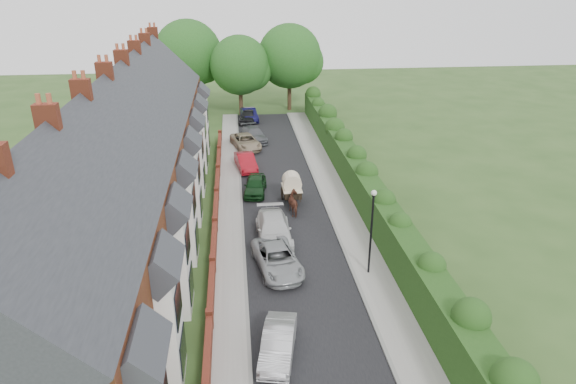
% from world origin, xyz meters
% --- Properties ---
extents(ground, '(140.00, 140.00, 0.00)m').
position_xyz_m(ground, '(0.00, 0.00, 0.00)').
color(ground, '#2D4C1E').
rests_on(ground, ground).
extents(road, '(6.00, 58.00, 0.02)m').
position_xyz_m(road, '(-0.50, 11.00, 0.01)').
color(road, black).
rests_on(road, ground).
extents(pavement_hedge_side, '(2.20, 58.00, 0.12)m').
position_xyz_m(pavement_hedge_side, '(3.60, 11.00, 0.06)').
color(pavement_hedge_side, gray).
rests_on(pavement_hedge_side, ground).
extents(pavement_house_side, '(1.70, 58.00, 0.12)m').
position_xyz_m(pavement_house_side, '(-4.35, 11.00, 0.06)').
color(pavement_house_side, gray).
rests_on(pavement_house_side, ground).
extents(kerb_hedge_side, '(0.18, 58.00, 0.13)m').
position_xyz_m(kerb_hedge_side, '(2.55, 11.00, 0.07)').
color(kerb_hedge_side, gray).
rests_on(kerb_hedge_side, ground).
extents(kerb_house_side, '(0.18, 58.00, 0.13)m').
position_xyz_m(kerb_house_side, '(-3.55, 11.00, 0.07)').
color(kerb_house_side, gray).
rests_on(kerb_house_side, ground).
extents(hedge, '(2.10, 58.00, 2.85)m').
position_xyz_m(hedge, '(5.40, 11.00, 1.60)').
color(hedge, '#173A12').
rests_on(hedge, ground).
extents(terrace_row, '(9.05, 40.50, 11.50)m').
position_xyz_m(terrace_row, '(-10.87, 9.98, 4.47)').
color(terrace_row, brown).
rests_on(terrace_row, ground).
extents(garden_wall_row, '(0.35, 40.35, 1.10)m').
position_xyz_m(garden_wall_row, '(-5.35, 10.00, 0.46)').
color(garden_wall_row, brown).
rests_on(garden_wall_row, ground).
extents(lamppost, '(0.32, 0.32, 5.16)m').
position_xyz_m(lamppost, '(3.40, 4.00, 3.30)').
color(lamppost, black).
rests_on(lamppost, ground).
extents(tree_far_left, '(7.14, 6.80, 9.29)m').
position_xyz_m(tree_far_left, '(-2.65, 40.08, 5.71)').
color(tree_far_left, '#332316').
rests_on(tree_far_left, ground).
extents(tree_far_right, '(7.98, 7.60, 10.31)m').
position_xyz_m(tree_far_right, '(3.39, 42.08, 6.31)').
color(tree_far_right, '#332316').
rests_on(tree_far_right, ground).
extents(tree_far_back, '(8.40, 8.00, 10.82)m').
position_xyz_m(tree_far_back, '(-8.59, 43.08, 6.62)').
color(tree_far_back, '#332316').
rests_on(tree_far_back, ground).
extents(car_silver_a, '(2.13, 4.13, 1.30)m').
position_xyz_m(car_silver_a, '(-2.27, -2.14, 0.65)').
color(car_silver_a, '#A5A4A9').
rests_on(car_silver_a, ground).
extents(car_silver_b, '(3.04, 5.23, 1.37)m').
position_xyz_m(car_silver_b, '(-1.69, 5.00, 0.68)').
color(car_silver_b, '#979B9E').
rests_on(car_silver_b, ground).
extents(car_white, '(2.22, 5.25, 1.51)m').
position_xyz_m(car_white, '(-1.60, 8.56, 0.76)').
color(car_white, silver).
rests_on(car_white, ground).
extents(car_green, '(2.08, 4.10, 1.34)m').
position_xyz_m(car_green, '(-2.43, 16.20, 0.67)').
color(car_green, black).
rests_on(car_green, ground).
extents(car_red, '(2.07, 4.32, 1.37)m').
position_xyz_m(car_red, '(-3.00, 21.55, 0.68)').
color(car_red, maroon).
rests_on(car_red, ground).
extents(car_beige, '(3.28, 5.20, 1.34)m').
position_xyz_m(car_beige, '(-2.83, 27.35, 0.67)').
color(car_beige, tan).
rests_on(car_beige, ground).
extents(car_grey, '(2.84, 4.95, 1.35)m').
position_xyz_m(car_grey, '(-1.93, 29.64, 0.68)').
color(car_grey, '#53555A').
rests_on(car_grey, ground).
extents(car_black, '(2.43, 4.58, 1.48)m').
position_xyz_m(car_black, '(-2.30, 36.67, 0.74)').
color(car_black, black).
rests_on(car_black, ground).
extents(horse, '(1.17, 1.98, 1.57)m').
position_xyz_m(horse, '(0.19, 12.29, 0.79)').
color(horse, '#562D1F').
rests_on(horse, ground).
extents(horse_cart, '(1.44, 3.18, 2.29)m').
position_xyz_m(horse_cart, '(0.19, 14.30, 1.31)').
color(horse_cart, black).
rests_on(horse_cart, ground).
extents(car_extra_far, '(2.07, 4.50, 1.43)m').
position_xyz_m(car_extra_far, '(-2.12, 37.30, 0.72)').
color(car_extra_far, black).
rests_on(car_extra_far, ground).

